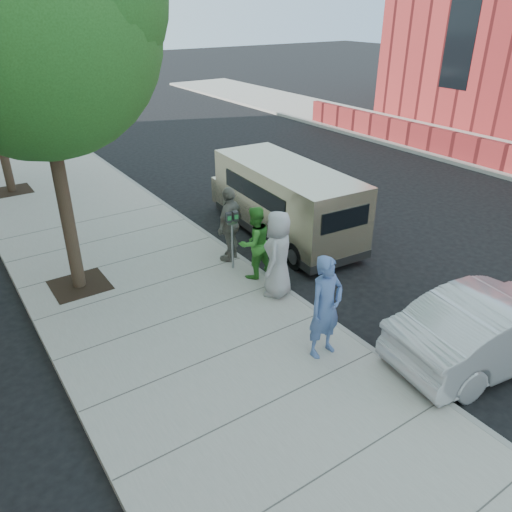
% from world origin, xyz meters
% --- Properties ---
extents(ground, '(120.00, 120.00, 0.00)m').
position_xyz_m(ground, '(0.00, 0.00, 0.00)').
color(ground, black).
rests_on(ground, ground).
extents(sidewalk, '(5.00, 60.00, 0.15)m').
position_xyz_m(sidewalk, '(-1.00, 0.00, 0.07)').
color(sidewalk, gray).
rests_on(sidewalk, ground).
extents(curb_face, '(0.12, 60.00, 0.16)m').
position_xyz_m(curb_face, '(1.44, 0.00, 0.07)').
color(curb_face, gray).
rests_on(curb_face, ground).
extents(church_wall, '(0.30, 22.00, 1.00)m').
position_xyz_m(church_wall, '(13.50, 2.00, 0.65)').
color(church_wall, maroon).
rests_on(church_wall, far_sidewalk).
extents(tree_near, '(4.62, 4.60, 7.53)m').
position_xyz_m(tree_near, '(-2.25, 2.40, 5.55)').
color(tree_near, black).
rests_on(tree_near, sidewalk).
extents(parking_meter, '(0.30, 0.14, 1.43)m').
position_xyz_m(parking_meter, '(0.99, 1.17, 1.18)').
color(parking_meter, gray).
rests_on(parking_meter, sidewalk).
extents(van, '(2.15, 5.48, 1.99)m').
position_xyz_m(van, '(3.31, 2.26, 1.06)').
color(van, beige).
rests_on(van, ground).
extents(sedan, '(4.35, 2.03, 1.38)m').
position_xyz_m(sedan, '(3.20, -4.19, 0.69)').
color(sedan, '#B2B3BA').
rests_on(sedan, ground).
extents(person_officer, '(0.73, 0.50, 1.93)m').
position_xyz_m(person_officer, '(0.63, -2.48, 1.11)').
color(person_officer, '#4B659F').
rests_on(person_officer, sidewalk).
extents(person_green_shirt, '(0.87, 0.70, 1.70)m').
position_xyz_m(person_green_shirt, '(1.20, 0.56, 1.00)').
color(person_green_shirt, green).
rests_on(person_green_shirt, sidewalk).
extents(person_gray_shirt, '(1.10, 1.05, 1.90)m').
position_xyz_m(person_gray_shirt, '(1.18, -0.36, 1.10)').
color(person_gray_shirt, '#A1A1A4').
rests_on(person_gray_shirt, sidewalk).
extents(person_striped_polo, '(1.17, 0.95, 1.86)m').
position_xyz_m(person_striped_polo, '(1.20, 1.61, 1.08)').
color(person_striped_polo, slate).
rests_on(person_striped_polo, sidewalk).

